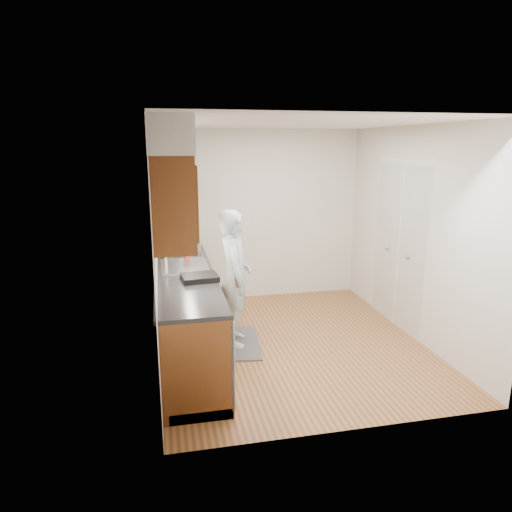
# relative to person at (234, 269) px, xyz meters

# --- Properties ---
(floor) EXTENTS (3.50, 3.50, 0.00)m
(floor) POSITION_rel_person_xyz_m (0.65, -0.10, -0.91)
(floor) COLOR #9C663B
(floor) RESTS_ON ground
(ceiling) EXTENTS (3.50, 3.50, 0.00)m
(ceiling) POSITION_rel_person_xyz_m (0.65, -0.10, 1.59)
(ceiling) COLOR white
(ceiling) RESTS_ON wall_left
(wall_left) EXTENTS (0.02, 3.50, 2.50)m
(wall_left) POSITION_rel_person_xyz_m (-0.85, -0.10, 0.34)
(wall_left) COLOR silver
(wall_left) RESTS_ON floor
(wall_right) EXTENTS (0.02, 3.50, 2.50)m
(wall_right) POSITION_rel_person_xyz_m (2.15, -0.10, 0.34)
(wall_right) COLOR silver
(wall_right) RESTS_ON floor
(wall_back) EXTENTS (3.00, 0.02, 2.50)m
(wall_back) POSITION_rel_person_xyz_m (0.65, 1.65, 0.34)
(wall_back) COLOR silver
(wall_back) RESTS_ON floor
(counter) EXTENTS (0.64, 2.80, 1.30)m
(counter) POSITION_rel_person_xyz_m (-0.55, -0.10, -0.42)
(counter) COLOR brown
(counter) RESTS_ON floor
(upper_cabinets) EXTENTS (0.47, 2.80, 1.21)m
(upper_cabinets) POSITION_rel_person_xyz_m (-0.68, -0.05, 1.04)
(upper_cabinets) COLOR brown
(upper_cabinets) RESTS_ON wall_left
(closet_door) EXTENTS (0.02, 1.22, 2.05)m
(closet_door) POSITION_rel_person_xyz_m (2.14, 0.20, 0.12)
(closet_door) COLOR white
(closet_door) RESTS_ON wall_right
(floor_mat) EXTENTS (0.67, 1.01, 0.02)m
(floor_mat) POSITION_rel_person_xyz_m (0.00, 0.00, -0.90)
(floor_mat) COLOR #5A5A5C
(floor_mat) RESTS_ON floor
(person) EXTENTS (0.48, 0.66, 1.78)m
(person) POSITION_rel_person_xyz_m (0.00, 0.00, 0.00)
(person) COLOR #A4BBC8
(person) RESTS_ON floor_mat
(soap_bottle_a) EXTENTS (0.14, 0.14, 0.29)m
(soap_bottle_a) POSITION_rel_person_xyz_m (-0.58, 0.70, 0.18)
(soap_bottle_a) COLOR silver
(soap_bottle_a) RESTS_ON counter
(soap_bottle_b) EXTENTS (0.13, 0.13, 0.20)m
(soap_bottle_b) POSITION_rel_person_xyz_m (-0.48, 0.70, 0.13)
(soap_bottle_b) COLOR silver
(soap_bottle_b) RESTS_ON counter
(soap_bottle_c) EXTENTS (0.18, 0.18, 0.18)m
(soap_bottle_c) POSITION_rel_person_xyz_m (-0.44, 0.84, 0.12)
(soap_bottle_c) COLOR silver
(soap_bottle_c) RESTS_ON counter
(soda_can) EXTENTS (0.07, 0.07, 0.12)m
(soda_can) POSITION_rel_person_xyz_m (-0.50, 0.46, 0.09)
(soda_can) COLOR #BA381F
(soda_can) RESTS_ON counter
(steel_can) EXTENTS (0.09, 0.09, 0.12)m
(steel_can) POSITION_rel_person_xyz_m (-0.34, 0.74, 0.09)
(steel_can) COLOR #A5A5AA
(steel_can) RESTS_ON counter
(dish_rack) EXTENTS (0.38, 0.33, 0.06)m
(dish_rack) POSITION_rel_person_xyz_m (-0.43, -0.45, 0.06)
(dish_rack) COLOR black
(dish_rack) RESTS_ON counter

